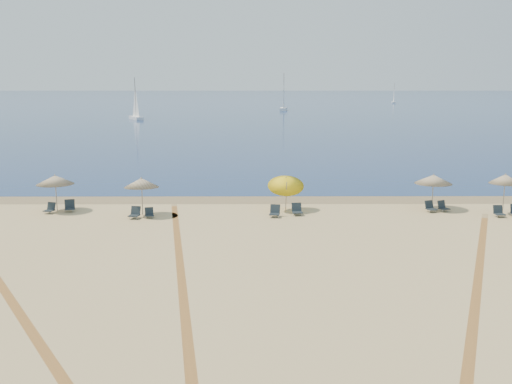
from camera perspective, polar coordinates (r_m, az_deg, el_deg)
ground at (r=16.09m, az=0.38°, el=-18.62°), size 160.00×160.00×0.00m
ocean at (r=239.10m, az=-0.25°, el=9.22°), size 500.00×500.00×0.00m
wet_sand at (r=38.80m, az=-0.03°, el=-0.74°), size 500.00×500.00×0.00m
umbrella_1 at (r=37.18m, az=-19.43°, el=1.16°), size 2.26×2.26×2.29m
umbrella_2 at (r=34.60m, az=-11.38°, el=0.92°), size 2.09×2.11×2.32m
umbrella_3 at (r=35.18m, az=3.01°, el=1.01°), size 2.24×2.27×2.54m
umbrella_4 at (r=37.31m, az=17.32°, el=1.23°), size 2.32×2.32×2.24m
umbrella_5 at (r=37.22m, az=23.65°, el=1.21°), size 1.88×1.88×2.51m
chair_2 at (r=36.99m, az=-19.89°, el=-1.56°), size 0.69×0.75×0.64m
chair_3 at (r=37.04m, az=-18.12°, el=-1.37°), size 0.78×0.85×0.73m
chair_4 at (r=34.24m, az=-12.01°, el=-2.08°), size 0.69×0.77×0.69m
chair_5 at (r=34.24m, az=-10.62°, el=-2.10°), size 0.62×0.68×0.59m
chair_6 at (r=33.87m, az=1.90°, el=-1.97°), size 0.70×0.78×0.71m
chair_7 at (r=34.41m, az=4.12°, el=-1.78°), size 0.66×0.75×0.71m
chair_8 at (r=36.75m, az=17.03°, el=-1.44°), size 0.75×0.81×0.68m
chair_9 at (r=37.16m, az=18.18°, el=-1.39°), size 0.74×0.79×0.65m
chair_10 at (r=36.83m, az=23.10°, el=-1.83°), size 0.58×0.68×0.67m
sailboat_0 at (r=208.71m, az=13.61°, el=9.21°), size 1.97×4.78×6.92m
sailboat_1 at (r=120.67m, az=-11.93°, el=8.33°), size 3.94×5.73×8.50m
sailboat_2 at (r=154.08m, az=2.78°, el=9.26°), size 2.40×6.73×9.81m
tire_tracks at (r=23.58m, az=-5.14°, el=-8.70°), size 58.00×41.96×0.00m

